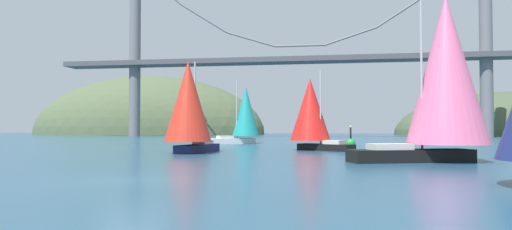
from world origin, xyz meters
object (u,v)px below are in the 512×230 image
(sailboat_teal_sail, at_px, (245,114))
(sailboat_red_spinnaker, at_px, (311,112))
(sailboat_scarlet_sail, at_px, (189,104))
(sailboat_pink_spinnaker, at_px, (444,74))
(channel_buoy, at_px, (351,143))

(sailboat_teal_sail, bearing_deg, sailboat_red_spinnaker, -61.05)
(sailboat_scarlet_sail, relative_size, sailboat_teal_sail, 0.90)
(sailboat_scarlet_sail, xyz_separation_m, sailboat_pink_spinnaker, (18.73, -6.63, 1.45))
(channel_buoy, bearing_deg, sailboat_teal_sail, 155.79)
(sailboat_scarlet_sail, height_order, channel_buoy, sailboat_scarlet_sail)
(sailboat_red_spinnaker, height_order, sailboat_pink_spinnaker, sailboat_pink_spinnaker)
(sailboat_pink_spinnaker, bearing_deg, sailboat_teal_sail, 120.48)
(channel_buoy, bearing_deg, sailboat_pink_spinnaker, -79.21)
(sailboat_pink_spinnaker, xyz_separation_m, sailboat_teal_sail, (-18.86, 32.05, -1.43))
(sailboat_scarlet_sail, bearing_deg, sailboat_pink_spinnaker, -19.48)
(sailboat_scarlet_sail, bearing_deg, sailboat_teal_sail, 90.30)
(sailboat_teal_sail, bearing_deg, sailboat_scarlet_sail, -89.70)
(sailboat_scarlet_sail, relative_size, channel_buoy, 2.94)
(sailboat_scarlet_sail, distance_m, sailboat_teal_sail, 25.42)
(sailboat_red_spinnaker, xyz_separation_m, sailboat_scarlet_sail, (-9.75, -7.56, 0.39))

